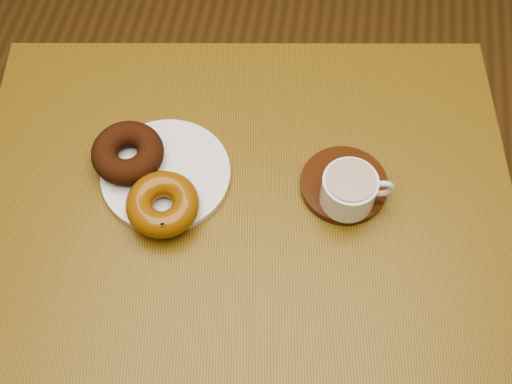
# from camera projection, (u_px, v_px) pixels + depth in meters

# --- Properties ---
(ground) EXTENTS (6.00, 6.00, 0.00)m
(ground) POSITION_uv_depth(u_px,v_px,m) (275.00, 273.00, 1.84)
(ground) COLOR brown
(ground) RESTS_ON ground
(cafe_table) EXTENTS (0.96, 0.78, 0.82)m
(cafe_table) POSITION_uv_depth(u_px,v_px,m) (245.00, 232.00, 1.14)
(cafe_table) COLOR brown
(cafe_table) RESTS_ON ground
(donut_plate) EXTENTS (0.29, 0.29, 0.01)m
(donut_plate) POSITION_uv_depth(u_px,v_px,m) (166.00, 174.00, 1.04)
(donut_plate) COLOR white
(donut_plate) RESTS_ON cafe_table
(donut_cinnamon) EXTENTS (0.16, 0.16, 0.04)m
(donut_cinnamon) POSITION_uv_depth(u_px,v_px,m) (128.00, 153.00, 1.03)
(donut_cinnamon) COLOR #34170A
(donut_cinnamon) RESTS_ON donut_plate
(donut_caramel) EXTENTS (0.12, 0.12, 0.04)m
(donut_caramel) POSITION_uv_depth(u_px,v_px,m) (163.00, 204.00, 0.98)
(donut_caramel) COLOR brown
(donut_caramel) RESTS_ON donut_plate
(saucer) EXTENTS (0.19, 0.19, 0.01)m
(saucer) POSITION_uv_depth(u_px,v_px,m) (344.00, 185.00, 1.03)
(saucer) COLOR #341607
(saucer) RESTS_ON cafe_table
(coffee_cup) EXTENTS (0.11, 0.09, 0.06)m
(coffee_cup) POSITION_uv_depth(u_px,v_px,m) (350.00, 190.00, 0.98)
(coffee_cup) COLOR white
(coffee_cup) RESTS_ON saucer
(teaspoon) EXTENTS (0.02, 0.09, 0.01)m
(teaspoon) POSITION_uv_depth(u_px,v_px,m) (339.00, 177.00, 1.02)
(teaspoon) COLOR silver
(teaspoon) RESTS_ON saucer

